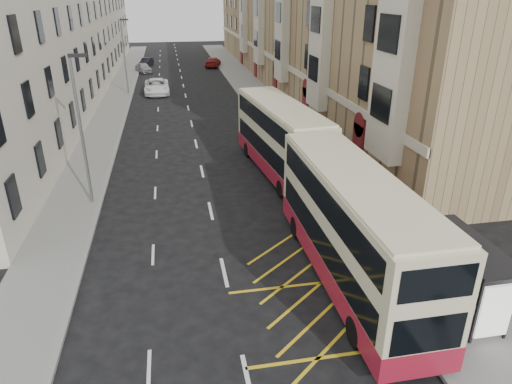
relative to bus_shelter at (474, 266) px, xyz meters
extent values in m
plane|color=black|center=(-8.34, 0.39, -2.14)|extent=(200.00, 200.00, 0.00)
cube|color=slate|center=(-0.34, 30.39, -2.06)|extent=(4.00, 120.00, 0.15)
cube|color=slate|center=(-15.84, 30.39, -2.06)|extent=(3.00, 120.00, 0.15)
cube|color=gray|center=(-2.34, 30.39, -2.06)|extent=(0.25, 120.00, 0.15)
cube|color=gray|center=(-14.34, 30.39, -2.06)|extent=(0.25, 120.00, 0.15)
cube|color=#988158|center=(6.66, 45.89, 5.36)|extent=(10.00, 79.00, 15.00)
cube|color=beige|center=(1.63, 45.89, 1.86)|extent=(0.18, 79.00, 0.50)
cube|color=beige|center=(1.31, 10.39, 5.36)|extent=(0.80, 3.20, 10.00)
cube|color=beige|center=(1.31, 22.39, 5.36)|extent=(0.80, 3.20, 10.00)
cube|color=beige|center=(1.31, 34.39, 5.36)|extent=(0.80, 3.20, 10.00)
cube|color=beige|center=(1.31, 46.39, 5.36)|extent=(0.80, 3.20, 10.00)
cube|color=beige|center=(1.31, 58.39, 5.36)|extent=(0.80, 3.20, 10.00)
cube|color=#5D1115|center=(1.61, 14.39, -0.44)|extent=(0.20, 1.60, 3.00)
cube|color=#5D1115|center=(1.61, 26.39, -0.44)|extent=(0.20, 1.60, 3.00)
cube|color=#5D1115|center=(1.61, 38.39, -0.44)|extent=(0.20, 1.60, 3.00)
cube|color=#5D1115|center=(1.61, 50.39, -0.44)|extent=(0.20, 1.60, 3.00)
cube|color=#5D1115|center=(1.61, 62.39, -0.44)|extent=(0.20, 1.60, 3.00)
cube|color=beige|center=(-21.84, 45.89, 4.36)|extent=(9.00, 79.00, 13.00)
cube|color=black|center=(-0.78, -1.51, -0.69)|extent=(0.08, 0.08, 2.60)
cube|color=black|center=(0.50, -1.51, -0.69)|extent=(0.08, 0.08, 2.60)
cube|color=black|center=(-0.78, 2.29, -0.69)|extent=(0.08, 0.08, 2.60)
cube|color=black|center=(0.50, 2.29, -0.69)|extent=(0.08, 0.08, 2.60)
cube|color=black|center=(-0.14, 0.39, 0.66)|extent=(1.65, 4.25, 0.10)
cube|color=#96A2AA|center=(0.53, 0.39, -0.56)|extent=(0.04, 3.60, 1.95)
cube|color=silver|center=(-0.14, -1.56, -0.74)|extent=(1.19, 0.12, 2.00)
cube|color=black|center=(0.11, 0.99, -1.54)|extent=(0.35, 1.60, 0.06)
cylinder|color=red|center=(-2.09, 2.89, -1.49)|extent=(0.06, 0.06, 1.00)
cylinder|color=red|center=(-2.09, 6.14, -1.49)|extent=(0.06, 0.06, 1.00)
cylinder|color=red|center=(-2.09, 9.39, -1.49)|extent=(0.06, 0.06, 1.00)
cube|color=red|center=(-2.09, 6.14, -1.01)|extent=(0.05, 6.50, 0.06)
cube|color=red|center=(-2.09, 6.14, -1.44)|extent=(0.05, 6.50, 0.06)
cylinder|color=slate|center=(-14.74, 12.39, 2.01)|extent=(0.16, 0.16, 8.00)
cube|color=black|center=(-14.34, 12.39, 5.91)|extent=(0.90, 0.18, 0.18)
cylinder|color=slate|center=(-14.74, 42.39, 2.01)|extent=(0.16, 0.16, 8.00)
cube|color=black|center=(-14.34, 42.39, 5.91)|extent=(0.90, 0.18, 0.18)
cube|color=beige|center=(-3.34, 3.03, 0.32)|extent=(2.66, 11.65, 4.18)
cube|color=maroon|center=(-3.34, 3.03, -1.29)|extent=(2.69, 11.68, 0.95)
cube|color=black|center=(-3.34, 3.03, -0.18)|extent=(2.70, 10.72, 1.16)
cube|color=black|center=(-3.34, 3.03, 1.62)|extent=(2.70, 10.72, 1.06)
cube|color=beige|center=(-3.34, 3.03, 2.46)|extent=(2.56, 11.19, 0.13)
cube|color=black|center=(-3.35, 8.84, -0.13)|extent=(2.25, 0.09, 1.38)
cube|color=black|center=(-3.35, 8.84, 2.05)|extent=(1.85, 0.09, 0.48)
cube|color=black|center=(-3.34, -2.77, -0.13)|extent=(2.25, 0.09, 1.27)
cylinder|color=black|center=(-4.55, 6.76, -1.61)|extent=(0.30, 1.06, 1.06)
cylinder|color=black|center=(-2.15, 6.76, -1.61)|extent=(0.30, 1.06, 1.06)
cylinder|color=black|center=(-4.54, -0.70, -1.61)|extent=(0.30, 1.06, 1.06)
cylinder|color=black|center=(-2.14, -0.69, -1.61)|extent=(0.30, 1.06, 1.06)
cube|color=beige|center=(-3.34, 15.17, 0.28)|extent=(3.73, 11.63, 4.10)
cube|color=maroon|center=(-3.34, 15.17, -1.31)|extent=(3.76, 11.66, 0.93)
cube|color=black|center=(-3.34, 15.17, -0.22)|extent=(3.68, 10.72, 1.14)
cube|color=black|center=(-3.34, 15.17, 1.55)|extent=(3.68, 10.72, 1.04)
cube|color=beige|center=(-3.34, 15.17, 2.37)|extent=(3.58, 11.16, 0.12)
cube|color=black|center=(-3.91, 20.83, -0.16)|extent=(2.20, 0.30, 1.35)
cube|color=black|center=(-3.91, 20.83, 1.96)|extent=(1.82, 0.26, 0.47)
cube|color=black|center=(-2.77, 9.51, -0.16)|extent=(2.20, 0.30, 1.25)
cylinder|color=black|center=(-4.88, 18.69, -1.62)|extent=(0.39, 1.06, 1.04)
cylinder|color=black|center=(-2.54, 18.92, -1.62)|extent=(0.39, 1.06, 1.04)
cylinder|color=black|center=(-4.15, 11.41, -1.62)|extent=(0.39, 1.06, 1.04)
cylinder|color=black|center=(-1.81, 11.65, -1.62)|extent=(0.39, 1.06, 1.04)
imported|color=black|center=(-0.97, 2.28, -1.13)|extent=(0.75, 0.71, 1.72)
imported|color=black|center=(0.66, 0.11, -1.21)|extent=(0.92, 0.83, 1.55)
imported|color=black|center=(-0.51, 3.31, -1.10)|extent=(1.07, 0.52, 1.77)
imported|color=white|center=(-11.51, 42.12, -1.31)|extent=(2.83, 5.98, 1.65)
imported|color=#9A9DA2|center=(-13.54, 57.51, -1.45)|extent=(2.83, 4.32, 1.37)
imported|color=black|center=(-13.34, 63.44, -1.50)|extent=(2.29, 4.08, 1.27)
imported|color=maroon|center=(-3.14, 61.11, -1.41)|extent=(3.15, 5.32, 1.45)
camera|label=1|loc=(-10.03, -11.90, 8.84)|focal=32.00mm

